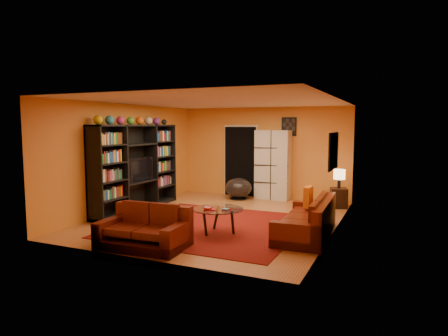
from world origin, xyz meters
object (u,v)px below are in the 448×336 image
at_px(entertainment_unit, 136,168).
at_px(side_table, 339,198).
at_px(bowl_chair, 239,188).
at_px(table_lamp, 339,175).
at_px(coffee_table, 218,211).
at_px(tv, 137,170).
at_px(storage_cabinet, 273,165).
at_px(loveseat, 146,230).
at_px(sofa, 310,221).

distance_m(entertainment_unit, side_table, 5.14).
distance_m(bowl_chair, side_table, 2.76).
bearing_deg(table_lamp, coffee_table, -117.01).
height_order(tv, side_table, tv).
xyz_separation_m(tv, bowl_chair, (1.72, 2.40, -0.69)).
bearing_deg(storage_cabinet, entertainment_unit, -130.12).
relative_size(bowl_chair, side_table, 1.49).
height_order(tv, bowl_chair, tv).
xyz_separation_m(coffee_table, storage_cabinet, (-0.12, 3.98, 0.53)).
xyz_separation_m(entertainment_unit, side_table, (4.53, 2.30, -0.80)).
relative_size(bowl_chair, table_lamp, 1.55).
bearing_deg(storage_cabinet, table_lamp, -11.78).
xyz_separation_m(storage_cabinet, side_table, (1.90, -0.50, -0.72)).
distance_m(coffee_table, side_table, 3.90).
distance_m(entertainment_unit, coffee_table, 3.06).
distance_m(storage_cabinet, bowl_chair, 1.18).
distance_m(coffee_table, storage_cabinet, 4.01).
xyz_separation_m(entertainment_unit, coffee_table, (2.75, -1.18, -0.60)).
distance_m(tv, side_table, 5.11).
relative_size(entertainment_unit, loveseat, 1.96).
distance_m(tv, coffee_table, 2.98).
xyz_separation_m(coffee_table, table_lamp, (1.77, 3.47, 0.39)).
relative_size(tv, coffee_table, 1.04).
distance_m(sofa, loveseat, 3.05).
relative_size(tv, bowl_chair, 1.36).
xyz_separation_m(entertainment_unit, table_lamp, (4.52, 2.30, -0.21)).
relative_size(entertainment_unit, tv, 2.97).
height_order(coffee_table, bowl_chair, bowl_chair).
bearing_deg(loveseat, coffee_table, -36.35).
distance_m(entertainment_unit, sofa, 4.52).
bearing_deg(coffee_table, loveseat, -122.64).
bearing_deg(entertainment_unit, tv, -49.18).
bearing_deg(tv, side_table, -62.24).
height_order(loveseat, storage_cabinet, storage_cabinet).
bearing_deg(side_table, loveseat, -118.55).
bearing_deg(bowl_chair, table_lamp, -0.93).
distance_m(sofa, coffee_table, 1.76).
bearing_deg(loveseat, bowl_chair, -1.38).
bearing_deg(bowl_chair, loveseat, -87.67).
bearing_deg(storage_cabinet, coffee_table, -85.13).
height_order(entertainment_unit, loveseat, entertainment_unit).
distance_m(tv, sofa, 4.45).
bearing_deg(loveseat, storage_cabinet, -11.03).
distance_m(loveseat, side_table, 5.37).
xyz_separation_m(loveseat, coffee_table, (0.79, 1.24, 0.16)).
bearing_deg(side_table, storage_cabinet, 165.14).
bearing_deg(entertainment_unit, loveseat, -50.99).
xyz_separation_m(entertainment_unit, bowl_chair, (1.77, 2.34, -0.73)).
height_order(bowl_chair, side_table, bowl_chair).
distance_m(sofa, side_table, 2.91).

